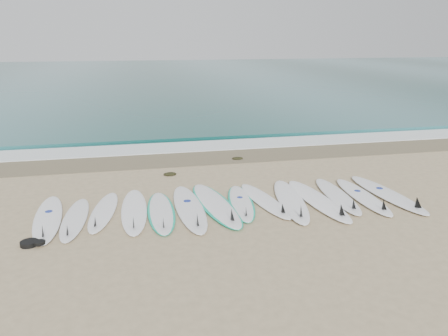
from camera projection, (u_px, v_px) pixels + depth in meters
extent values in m
plane|color=tan|center=(227.00, 206.00, 9.87)|extent=(120.00, 120.00, 0.00)
cube|color=#205B5B|center=(152.00, 77.00, 40.27)|extent=(120.00, 55.00, 0.03)
cube|color=brown|center=(199.00, 158.00, 13.70)|extent=(120.00, 1.80, 0.01)
cube|color=silver|center=(193.00, 147.00, 15.01)|extent=(120.00, 1.40, 0.04)
cube|color=#205B5B|center=(187.00, 136.00, 16.40)|extent=(120.00, 1.00, 0.10)
ellipsoid|color=white|center=(48.00, 218.00, 9.09)|extent=(0.77, 2.71, 0.09)
cone|color=black|center=(43.00, 230.00, 8.15)|extent=(0.25, 0.30, 0.28)
cylinder|color=navy|center=(49.00, 211.00, 9.31)|extent=(0.17, 0.17, 0.01)
ellipsoid|color=white|center=(75.00, 218.00, 9.08)|extent=(0.58, 2.34, 0.08)
cone|color=black|center=(67.00, 230.00, 8.24)|extent=(0.21, 0.26, 0.25)
ellipsoid|color=white|center=(104.00, 211.00, 9.45)|extent=(0.79, 2.37, 0.08)
cone|color=black|center=(95.00, 221.00, 8.60)|extent=(0.23, 0.27, 0.25)
ellipsoid|color=white|center=(134.00, 210.00, 9.49)|extent=(0.60, 2.68, 0.09)
cone|color=black|center=(133.00, 222.00, 8.53)|extent=(0.23, 0.29, 0.28)
ellipsoid|color=white|center=(161.00, 212.00, 9.42)|extent=(0.53, 2.42, 0.08)
ellipsoid|color=#0EB78B|center=(161.00, 212.00, 9.43)|extent=(0.61, 2.44, 0.06)
cone|color=black|center=(163.00, 222.00, 8.55)|extent=(0.21, 0.26, 0.26)
ellipsoid|color=white|center=(189.00, 207.00, 9.63)|extent=(0.67, 2.91, 0.09)
cone|color=black|center=(197.00, 219.00, 8.60)|extent=(0.25, 0.31, 0.31)
cylinder|color=navy|center=(187.00, 201.00, 9.88)|extent=(0.17, 0.17, 0.01)
ellipsoid|color=white|center=(216.00, 204.00, 9.82)|extent=(0.96, 2.93, 0.09)
ellipsoid|color=#0EB78B|center=(216.00, 204.00, 9.82)|extent=(1.07, 2.96, 0.07)
cone|color=black|center=(232.00, 214.00, 8.83)|extent=(0.28, 0.34, 0.31)
ellipsoid|color=white|center=(241.00, 202.00, 9.96)|extent=(0.75, 2.33, 0.07)
ellipsoid|color=#0EB78B|center=(241.00, 202.00, 9.96)|extent=(0.83, 2.36, 0.05)
cone|color=black|center=(246.00, 211.00, 9.12)|extent=(0.22, 0.27, 0.24)
cylinder|color=navy|center=(240.00, 197.00, 10.16)|extent=(0.15, 0.15, 0.01)
ellipsoid|color=white|center=(264.00, 200.00, 10.08)|extent=(0.87, 2.48, 0.08)
cone|color=black|center=(283.00, 208.00, 9.24)|extent=(0.24, 0.29, 0.26)
ellipsoid|color=white|center=(290.00, 200.00, 10.06)|extent=(1.01, 2.90, 0.09)
cone|color=black|center=(301.00, 211.00, 9.02)|extent=(0.28, 0.34, 0.30)
ellipsoid|color=white|center=(317.00, 200.00, 10.08)|extent=(0.81, 2.89, 0.09)
cone|color=black|center=(342.00, 210.00, 9.08)|extent=(0.26, 0.32, 0.30)
ellipsoid|color=white|center=(337.00, 195.00, 10.38)|extent=(0.71, 2.57, 0.08)
cone|color=black|center=(354.00, 204.00, 9.45)|extent=(0.23, 0.29, 0.27)
ellipsoid|color=white|center=(362.00, 196.00, 10.33)|extent=(0.61, 2.60, 0.08)
cone|color=black|center=(384.00, 205.00, 9.40)|extent=(0.23, 0.28, 0.28)
cylinder|color=navy|center=(357.00, 191.00, 10.55)|extent=(0.15, 0.15, 0.01)
ellipsoid|color=white|center=(386.00, 194.00, 10.47)|extent=(0.84, 2.88, 0.09)
cone|color=black|center=(417.00, 202.00, 9.47)|extent=(0.27, 0.32, 0.30)
cylinder|color=navy|center=(380.00, 188.00, 10.70)|extent=(0.18, 0.18, 0.01)
ellipsoid|color=black|center=(170.00, 174.00, 12.01)|extent=(0.36, 0.28, 0.07)
ellipsoid|color=black|center=(238.00, 158.00, 13.53)|extent=(0.34, 0.26, 0.07)
cylinder|color=black|center=(29.00, 243.00, 7.99)|extent=(0.32, 0.32, 0.08)
cylinder|color=black|center=(39.00, 243.00, 7.93)|extent=(0.20, 0.20, 0.06)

